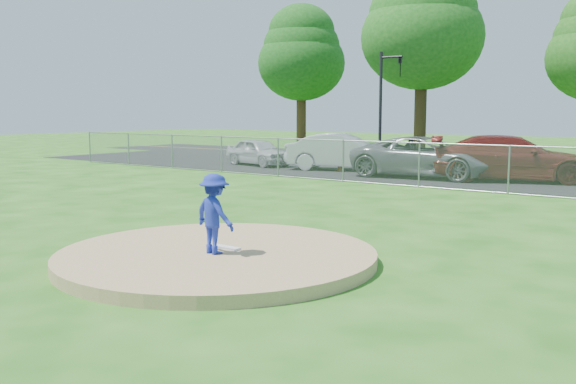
# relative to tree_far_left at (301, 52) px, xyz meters

# --- Properties ---
(ground) EXTENTS (120.00, 120.00, 0.00)m
(ground) POSITION_rel_tree_far_left_xyz_m (22.00, -23.00, -7.06)
(ground) COLOR #1E5512
(ground) RESTS_ON ground
(pitchers_mound) EXTENTS (5.40, 5.40, 0.20)m
(pitchers_mound) POSITION_rel_tree_far_left_xyz_m (22.00, -33.00, -6.96)
(pitchers_mound) COLOR #A38459
(pitchers_mound) RESTS_ON ground
(pitching_rubber) EXTENTS (0.60, 0.15, 0.04)m
(pitching_rubber) POSITION_rel_tree_far_left_xyz_m (22.00, -32.80, -6.84)
(pitching_rubber) COLOR white
(pitching_rubber) RESTS_ON pitchers_mound
(chain_link_fence) EXTENTS (40.00, 0.06, 1.50)m
(chain_link_fence) POSITION_rel_tree_far_left_xyz_m (22.00, -21.00, -6.31)
(chain_link_fence) COLOR gray
(chain_link_fence) RESTS_ON ground
(parking_lot) EXTENTS (50.00, 8.00, 0.01)m
(parking_lot) POSITION_rel_tree_far_left_xyz_m (22.00, -16.50, -7.05)
(parking_lot) COLOR black
(parking_lot) RESTS_ON ground
(street) EXTENTS (60.00, 7.00, 0.01)m
(street) POSITION_rel_tree_far_left_xyz_m (22.00, -9.00, -7.06)
(street) COLOR black
(street) RESTS_ON ground
(tree_far_left) EXTENTS (6.72, 6.72, 10.74)m
(tree_far_left) POSITION_rel_tree_far_left_xyz_m (0.00, 0.00, 0.00)
(tree_far_left) COLOR #3C2316
(tree_far_left) RESTS_ON ground
(tree_left) EXTENTS (7.84, 7.84, 12.53)m
(tree_left) POSITION_rel_tree_far_left_xyz_m (11.00, -2.00, 1.18)
(tree_left) COLOR #332312
(tree_left) RESTS_ON ground
(traffic_signal_left) EXTENTS (1.28, 0.20, 5.60)m
(traffic_signal_left) POSITION_rel_tree_far_left_xyz_m (13.24, -11.00, -3.70)
(traffic_signal_left) COLOR black
(traffic_signal_left) RESTS_ON ground
(pitcher) EXTENTS (0.92, 0.62, 1.33)m
(pitcher) POSITION_rel_tree_far_left_xyz_m (22.12, -33.18, -6.19)
(pitcher) COLOR #1B2B99
(pitcher) RESTS_ON pitchers_mound
(traffic_cone) EXTENTS (0.32, 0.32, 0.61)m
(traffic_cone) POSITION_rel_tree_far_left_xyz_m (14.55, -17.29, -6.74)
(traffic_cone) COLOR orange
(traffic_cone) RESTS_ON parking_lot
(parked_car_silver) EXTENTS (3.99, 2.31, 1.28)m
(parked_car_silver) POSITION_rel_tree_far_left_xyz_m (10.06, -17.42, -6.41)
(parked_car_silver) COLOR silver
(parked_car_silver) RESTS_ON parking_lot
(parked_car_white) EXTENTS (5.12, 3.16, 1.59)m
(parked_car_white) POSITION_rel_tree_far_left_xyz_m (14.56, -17.16, -6.25)
(parked_car_white) COLOR silver
(parked_car_white) RESTS_ON parking_lot
(parked_car_gray) EXTENTS (5.88, 3.16, 1.57)m
(parked_car_gray) POSITION_rel_tree_far_left_xyz_m (18.78, -17.86, -6.27)
(parked_car_gray) COLOR slate
(parked_car_gray) RESTS_ON parking_lot
(parked_car_darkred) EXTENTS (6.21, 4.35, 1.67)m
(parked_car_darkred) POSITION_rel_tree_far_left_xyz_m (21.86, -17.19, -6.22)
(parked_car_darkred) COLOR maroon
(parked_car_darkred) RESTS_ON parking_lot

